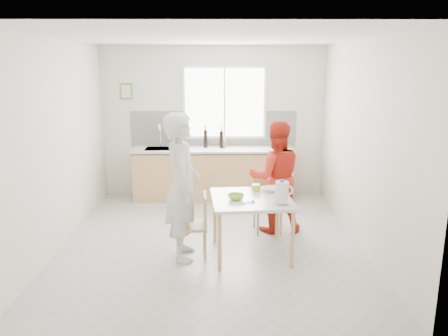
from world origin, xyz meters
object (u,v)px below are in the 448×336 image
Objects in this scene: person_white at (182,187)px; bowl_green at (236,197)px; wine_bottle_b at (221,139)px; dining_table at (251,204)px; chair_left at (197,223)px; person_red at (275,177)px; wine_bottle_a at (206,139)px; chair_far at (267,200)px; milk_jug at (282,192)px; bowl_white at (271,189)px.

person_white is 0.67m from bowl_green.
bowl_green is 2.54m from wine_bottle_b.
chair_left is at bearing -175.60° from dining_table.
wine_bottle_b is (-0.77, 1.63, 0.27)m from person_red.
bowl_green is (-0.59, -0.88, -0.02)m from person_red.
dining_table is at bearing -75.11° from wine_bottle_a.
person_red reaches higher than wine_bottle_b.
chair_far is 0.52× the size of person_red.
chair_left is at bearing 164.53° from milk_jug.
bowl_white is 0.72× the size of wine_bottle_a.
milk_jug is (-0.05, -1.07, 0.10)m from person_red.
chair_far is at bearing -13.58° from person_red.
chair_left is 0.50m from person_white.
wine_bottle_a is at bearing -61.75° from person_red.
chair_left is 2.54× the size of wine_bottle_a.
chair_left is at bearing -141.95° from chair_far.
chair_left is at bearing -161.40° from bowl_white.
chair_far reaches higher than bowl_white.
person_red is at bearing -59.07° from person_white.
chair_left is at bearing 178.56° from bowl_green.
person_red is at bearing 124.43° from chair_left.
person_white reaches higher than chair_far.
chair_left is 1.44m from person_red.
wine_bottle_b is at bearing 106.68° from bowl_white.
dining_table is at bearing 59.74° from person_red.
person_red reaches higher than wine_bottle_a.
dining_table is 0.66× the size of person_red.
dining_table is 0.23m from bowl_green.
wine_bottle_a reaches higher than bowl_white.
wine_bottle_b reaches higher than dining_table.
wine_bottle_b reaches higher than milk_jug.
person_white is 1.53m from person_red.
person_white is at bearing -145.97° from chair_far.
bowl_green reaches higher than bowl_white.
chair_left is 4.02× the size of bowl_green.
wine_bottle_b is at bearing 98.65° from dining_table.
chair_left is 0.51× the size of person_red.
bowl_green is 0.63× the size of wine_bottle_a.
chair_far is 2.60× the size of wine_bottle_a.
chair_far is 4.11× the size of bowl_green.
dining_table is 0.91m from chair_far.
wine_bottle_a is at bearing 115.70° from chair_far.
person_red is at bearing -57.34° from wine_bottle_a.
dining_table is 1.27× the size of chair_far.
dining_table is 4.60× the size of bowl_white.
chair_far is 3.63× the size of bowl_white.
dining_table is 0.49m from milk_jug.
bowl_white is at bearing -66.88° from wine_bottle_a.
wine_bottle_a reaches higher than bowl_green.
wine_bottle_a is at bearing -8.88° from person_white.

